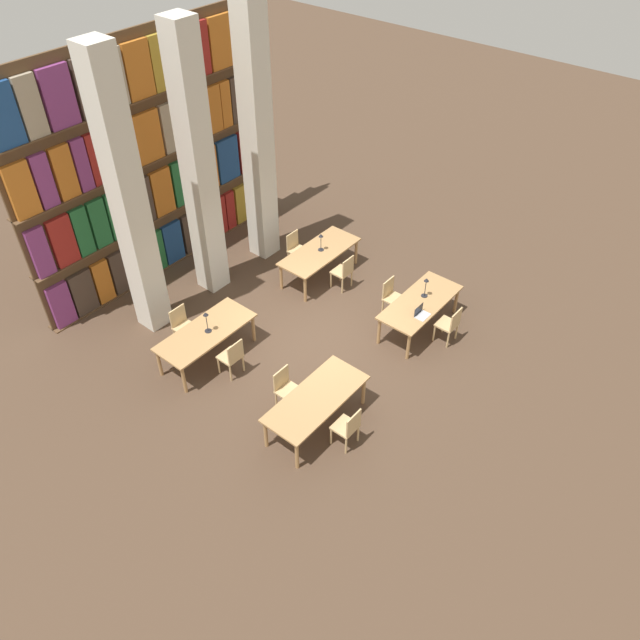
# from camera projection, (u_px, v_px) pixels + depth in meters

# --- Properties ---
(ground_plane) EXTENTS (40.00, 40.00, 0.00)m
(ground_plane) POSITION_uv_depth(u_px,v_px,m) (315.00, 340.00, 13.42)
(ground_plane) COLOR #4C3828
(bookshelf_bank) EXTENTS (6.84, 0.35, 5.50)m
(bookshelf_bank) POSITION_uv_depth(u_px,v_px,m) (156.00, 162.00, 13.87)
(bookshelf_bank) COLOR brown
(bookshelf_bank) RESTS_ON ground_plane
(pillar_left) EXTENTS (0.55, 0.55, 6.00)m
(pillar_left) POSITION_uv_depth(u_px,v_px,m) (129.00, 203.00, 11.92)
(pillar_left) COLOR silver
(pillar_left) RESTS_ON ground_plane
(pillar_center) EXTENTS (0.55, 0.55, 6.00)m
(pillar_center) POSITION_uv_depth(u_px,v_px,m) (198.00, 169.00, 12.95)
(pillar_center) COLOR silver
(pillar_center) RESTS_ON ground_plane
(pillar_right) EXTENTS (0.55, 0.55, 6.00)m
(pillar_right) POSITION_uv_depth(u_px,v_px,m) (257.00, 140.00, 13.98)
(pillar_right) COLOR silver
(pillar_right) RESTS_ON ground_plane
(reading_table_0) EXTENTS (2.09, 0.90, 0.73)m
(reading_table_0) POSITION_uv_depth(u_px,v_px,m) (316.00, 400.00, 11.26)
(reading_table_0) COLOR tan
(reading_table_0) RESTS_ON ground_plane
(chair_0) EXTENTS (0.42, 0.40, 0.88)m
(chair_0) POSITION_uv_depth(u_px,v_px,m) (348.00, 427.00, 11.02)
(chair_0) COLOR tan
(chair_0) RESTS_ON ground_plane
(chair_1) EXTENTS (0.42, 0.40, 0.88)m
(chair_1) POSITION_uv_depth(u_px,v_px,m) (286.00, 388.00, 11.72)
(chair_1) COLOR tan
(chair_1) RESTS_ON ground_plane
(reading_table_1) EXTENTS (2.09, 0.90, 0.73)m
(reading_table_1) POSITION_uv_depth(u_px,v_px,m) (420.00, 304.00, 13.31)
(reading_table_1) COLOR tan
(reading_table_1) RESTS_ON ground_plane
(chair_2) EXTENTS (0.42, 0.40, 0.88)m
(chair_2) POSITION_uv_depth(u_px,v_px,m) (450.00, 324.00, 13.09)
(chair_2) COLOR tan
(chair_2) RESTS_ON ground_plane
(chair_3) EXTENTS (0.42, 0.40, 0.88)m
(chair_3) POSITION_uv_depth(u_px,v_px,m) (392.00, 296.00, 13.79)
(chair_3) COLOR tan
(chair_3) RESTS_ON ground_plane
(desk_lamp_0) EXTENTS (0.14, 0.14, 0.48)m
(desk_lamp_0) POSITION_uv_depth(u_px,v_px,m) (426.00, 284.00, 13.19)
(desk_lamp_0) COLOR #232328
(desk_lamp_0) RESTS_ON reading_table_1
(laptop) EXTENTS (0.32, 0.22, 0.21)m
(laptop) POSITION_uv_depth(u_px,v_px,m) (421.00, 314.00, 12.89)
(laptop) COLOR silver
(laptop) RESTS_ON reading_table_1
(reading_table_2) EXTENTS (2.09, 0.90, 0.73)m
(reading_table_2) POSITION_uv_depth(u_px,v_px,m) (206.00, 334.00, 12.60)
(reading_table_2) COLOR tan
(reading_table_2) RESTS_ON ground_plane
(chair_4) EXTENTS (0.42, 0.40, 0.88)m
(chair_4) POSITION_uv_depth(u_px,v_px,m) (232.00, 356.00, 12.36)
(chair_4) COLOR tan
(chair_4) RESTS_ON ground_plane
(chair_5) EXTENTS (0.42, 0.40, 0.88)m
(chair_5) POSITION_uv_depth(u_px,v_px,m) (183.00, 325.00, 13.06)
(chair_5) COLOR tan
(chair_5) RESTS_ON ground_plane
(desk_lamp_1) EXTENTS (0.14, 0.14, 0.50)m
(desk_lamp_1) POSITION_uv_depth(u_px,v_px,m) (206.00, 319.00, 12.33)
(desk_lamp_1) COLOR #232328
(desk_lamp_1) RESTS_ON reading_table_2
(reading_table_3) EXTENTS (2.09, 0.90, 0.73)m
(reading_table_3) POSITION_uv_depth(u_px,v_px,m) (320.00, 253.00, 14.73)
(reading_table_3) COLOR tan
(reading_table_3) RESTS_ON ground_plane
(chair_6) EXTENTS (0.42, 0.40, 0.88)m
(chair_6) POSITION_uv_depth(u_px,v_px,m) (344.00, 271.00, 14.49)
(chair_6) COLOR tan
(chair_6) RESTS_ON ground_plane
(chair_7) EXTENTS (0.42, 0.40, 0.88)m
(chair_7) POSITION_uv_depth(u_px,v_px,m) (296.00, 248.00, 15.19)
(chair_7) COLOR tan
(chair_7) RESTS_ON ground_plane
(desk_lamp_2) EXTENTS (0.14, 0.14, 0.45)m
(desk_lamp_2) POSITION_uv_depth(u_px,v_px,m) (321.00, 239.00, 14.51)
(desk_lamp_2) COLOR #232328
(desk_lamp_2) RESTS_ON reading_table_3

